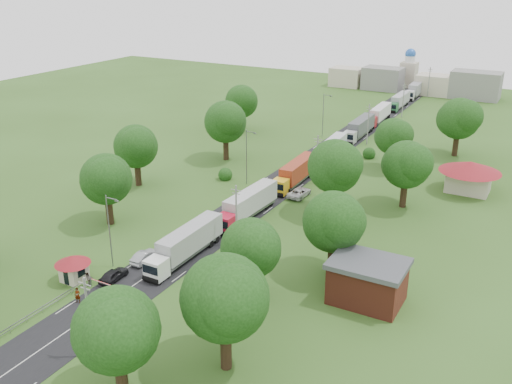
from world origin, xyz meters
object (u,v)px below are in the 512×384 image
Objects in this scene: car_lane_mid at (145,257)px; info_sign at (343,147)px; boom_barrier at (110,286)px; guard_booth at (73,265)px; truck_0 at (186,244)px; car_lane_front at (114,275)px; pedestrian_near at (78,295)px.

info_sign is at bearing -99.29° from car_lane_mid.
info_sign is (6.56, 60.00, 2.11)m from boom_barrier.
guard_booth is 14.48m from truck_0.
truck_0 is 3.45× the size of car_lane_front.
info_sign is 52.58m from car_lane_mid.
car_lane_mid is at bearing -141.14° from truck_0.
truck_0 reaches higher than car_lane_front.
car_lane_mid is at bearing -98.58° from info_sign.
pedestrian_near is at bearing 86.01° from car_lane_front.
truck_0 reaches higher than pedestrian_near.
boom_barrier is at bearing -104.52° from truck_0.
car_lane_front is at bearing 67.46° from pedestrian_near.
car_lane_front is (4.20, 2.41, -1.43)m from guard_booth.
truck_0 is (-3.58, -48.52, -0.82)m from info_sign.
car_lane_mid is at bearing 60.47° from guard_booth.
car_lane_mid is at bearing -96.74° from car_lane_front.
truck_0 is 10.28m from car_lane_front.
info_sign is 0.90× the size of car_lane_mid.
boom_barrier is 2.92m from car_lane_front.
car_lane_front is at bearing 124.25° from boom_barrier.
info_sign is at bearing 85.78° from truck_0.
guard_booth reaches higher than car_lane_mid.
car_lane_mid reaches higher than boom_barrier.
car_lane_front is 5.92m from pedestrian_near.
boom_barrier is 2.15× the size of car_lane_front.
car_lane_mid is (0.37, 5.65, 0.02)m from car_lane_front.
boom_barrier is at bearing 0.01° from guard_booth.
guard_booth is 61.27m from info_sign.
truck_0 is 15.76m from pedestrian_near.
boom_barrier is at bearing 41.97° from pedestrian_near.
car_lane_mid is 2.41× the size of pedestrian_near.
car_lane_front is at bearing -98.10° from info_sign.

